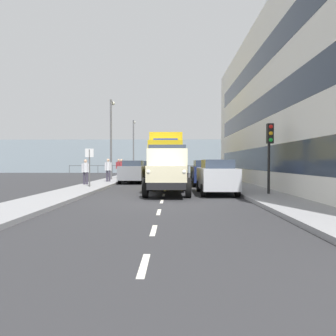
# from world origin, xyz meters

# --- Properties ---
(ground_plane) EXTENTS (80.00, 80.00, 0.00)m
(ground_plane) POSITION_xyz_m (0.00, -9.71, 0.00)
(ground_plane) COLOR #2D2D30
(sidewalk_left) EXTENTS (2.13, 39.31, 0.15)m
(sidewalk_left) POSITION_xyz_m (-4.63, -9.71, 0.07)
(sidewalk_left) COLOR gray
(sidewalk_left) RESTS_ON ground_plane
(sidewalk_right) EXTENTS (2.13, 39.31, 0.15)m
(sidewalk_right) POSITION_xyz_m (4.63, -9.71, 0.07)
(sidewalk_right) COLOR gray
(sidewalk_right) RESTS_ON ground_plane
(road_centreline_markings) EXTENTS (0.12, 34.49, 0.01)m
(road_centreline_markings) POSITION_xyz_m (0.00, -8.38, 0.00)
(road_centreline_markings) COLOR silver
(road_centreline_markings) RESTS_ON ground_plane
(building_terrace) EXTENTS (6.88, 26.81, 10.62)m
(building_terrace) POSITION_xyz_m (-9.12, -6.58, 5.31)
(building_terrace) COLOR silver
(building_terrace) RESTS_ON ground_plane
(sea_horizon) EXTENTS (80.00, 0.80, 5.00)m
(sea_horizon) POSITION_xyz_m (0.00, -32.37, 2.50)
(sea_horizon) COLOR #84939E
(sea_horizon) RESTS_ON ground_plane
(seawall_railing) EXTENTS (28.08, 0.08, 1.20)m
(seawall_railing) POSITION_xyz_m (-0.00, -28.77, 0.92)
(seawall_railing) COLOR #4C5156
(seawall_railing) RESTS_ON ground_plane
(truck_vintage_cream) EXTENTS (2.17, 5.64, 2.43)m
(truck_vintage_cream) POSITION_xyz_m (-0.17, -2.15, 1.18)
(truck_vintage_cream) COLOR black
(truck_vintage_cream) RESTS_ON ground_plane
(lorry_cargo_yellow) EXTENTS (2.58, 8.20, 3.87)m
(lorry_cargo_yellow) POSITION_xyz_m (0.08, -11.78, 2.08)
(lorry_cargo_yellow) COLOR gold
(lorry_cargo_yellow) RESTS_ON ground_plane
(car_silver_kerbside_near) EXTENTS (1.76, 3.81, 1.72)m
(car_silver_kerbside_near) POSITION_xyz_m (-2.62, -2.31, 0.89)
(car_silver_kerbside_near) COLOR #B7BABF
(car_silver_kerbside_near) RESTS_ON ground_plane
(car_navy_kerbside_1) EXTENTS (1.80, 3.95, 1.72)m
(car_navy_kerbside_1) POSITION_xyz_m (-2.62, -7.85, 0.89)
(car_navy_kerbside_1) COLOR navy
(car_navy_kerbside_1) RESTS_ON ground_plane
(car_grey_oppositeside_0) EXTENTS (1.81, 4.44, 1.72)m
(car_grey_oppositeside_0) POSITION_xyz_m (2.62, -10.52, 0.90)
(car_grey_oppositeside_0) COLOR slate
(car_grey_oppositeside_0) RESTS_ON ground_plane
(car_black_oppositeside_1) EXTENTS (1.91, 4.00, 1.72)m
(car_black_oppositeside_1) POSITION_xyz_m (2.62, -16.28, 0.90)
(car_black_oppositeside_1) COLOR black
(car_black_oppositeside_1) RESTS_ON ground_plane
(pedestrian_couple_a) EXTENTS (0.53, 0.34, 1.63)m
(pedestrian_couple_a) POSITION_xyz_m (5.27, -6.86, 1.10)
(pedestrian_couple_a) COLOR #383342
(pedestrian_couple_a) RESTS_ON sidewalk_right
(pedestrian_with_bag) EXTENTS (0.53, 0.34, 1.71)m
(pedestrian_with_bag) POSITION_xyz_m (4.40, -9.71, 1.16)
(pedestrian_with_bag) COLOR #383342
(pedestrian_with_bag) RESTS_ON sidewalk_right
(pedestrian_strolling) EXTENTS (0.53, 0.34, 1.71)m
(pedestrian_strolling) POSITION_xyz_m (3.90, -12.51, 1.16)
(pedestrian_strolling) COLOR #4C473D
(pedestrian_strolling) RESTS_ON sidewalk_right
(pedestrian_by_lamp) EXTENTS (0.53, 0.34, 1.74)m
(pedestrian_by_lamp) POSITION_xyz_m (4.59, -15.05, 1.17)
(pedestrian_by_lamp) COLOR #4C473D
(pedestrian_by_lamp) RESTS_ON sidewalk_right
(traffic_light_near) EXTENTS (0.28, 0.41, 3.20)m
(traffic_light_near) POSITION_xyz_m (-4.86, -1.13, 2.47)
(traffic_light_near) COLOR black
(traffic_light_near) RESTS_ON sidewalk_left
(lamp_post_promenade) EXTENTS (0.32, 1.14, 6.73)m
(lamp_post_promenade) POSITION_xyz_m (4.77, -12.67, 4.14)
(lamp_post_promenade) COLOR #59595B
(lamp_post_promenade) RESTS_ON sidewalk_right
(lamp_post_far) EXTENTS (0.32, 1.14, 6.75)m
(lamp_post_far) POSITION_xyz_m (4.52, -25.08, 4.15)
(lamp_post_far) COLOR #59595B
(lamp_post_far) RESTS_ON sidewalk_right
(street_sign) EXTENTS (0.50, 0.07, 2.25)m
(street_sign) POSITION_xyz_m (4.47, -4.97, 1.68)
(street_sign) COLOR #4C4C4C
(street_sign) RESTS_ON sidewalk_right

